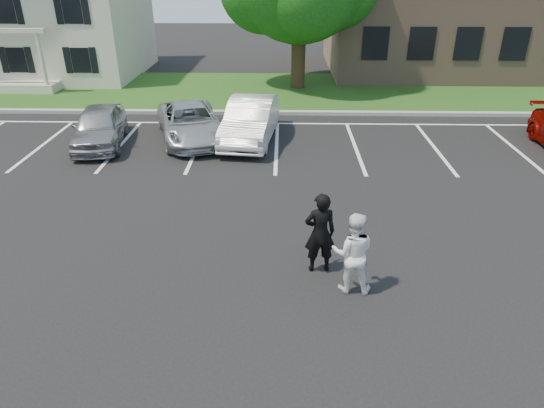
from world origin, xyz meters
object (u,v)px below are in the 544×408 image
object	(u,v)px
man_black_suit	(320,233)
car_silver_minivan	(191,123)
man_white_shirt	(353,253)
car_silver_west	(99,126)
car_white_sedan	(251,120)
house	(43,3)

from	to	relation	value
man_black_suit	car_silver_minivan	world-z (taller)	man_black_suit
man_white_shirt	car_silver_west	distance (m)	11.51
man_black_suit	man_white_shirt	distance (m)	0.90
man_white_shirt	car_white_sedan	xyz separation A→B (m)	(-2.56, 8.98, -0.11)
house	car_silver_west	bearing A→B (deg)	-60.56
house	car_silver_minivan	distance (m)	15.29
man_black_suit	car_silver_west	distance (m)	10.61
man_white_shirt	car_silver_west	world-z (taller)	man_white_shirt
man_black_suit	car_silver_minivan	xyz separation A→B (m)	(-4.17, 8.34, -0.27)
man_white_shirt	car_silver_minivan	size ratio (longest dim) A/B	0.37
car_silver_west	car_white_sedan	bearing A→B (deg)	-3.46
man_white_shirt	car_white_sedan	size ratio (longest dim) A/B	0.38
house	car_white_sedan	size ratio (longest dim) A/B	2.26
house	man_white_shirt	distance (m)	25.16
man_black_suit	car_white_sedan	size ratio (longest dim) A/B	0.40
man_white_shirt	house	bearing A→B (deg)	-47.61
car_silver_minivan	car_white_sedan	size ratio (longest dim) A/B	1.01
house	car_white_sedan	distance (m)	16.79
house	car_white_sedan	bearing A→B (deg)	-43.15
car_silver_west	car_silver_minivan	size ratio (longest dim) A/B	0.87
house	car_silver_minivan	bearing A→B (deg)	-48.82
man_black_suit	man_white_shirt	size ratio (longest dim) A/B	1.05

